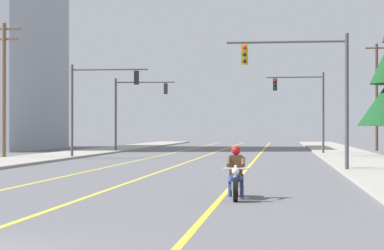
# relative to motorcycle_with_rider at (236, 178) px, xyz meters

# --- Properties ---
(lane_stripe_center) EXTENTS (0.16, 100.00, 0.01)m
(lane_stripe_center) POSITION_rel_motorcycle_with_rider_xyz_m (-4.20, 35.12, -0.58)
(lane_stripe_center) COLOR yellow
(lane_stripe_center) RESTS_ON ground
(lane_stripe_left) EXTENTS (0.16, 100.00, 0.01)m
(lane_stripe_left) POSITION_rel_motorcycle_with_rider_xyz_m (-7.50, 35.12, -0.58)
(lane_stripe_left) COLOR yellow
(lane_stripe_left) RESTS_ON ground
(lane_stripe_right) EXTENTS (0.16, 100.00, 0.01)m
(lane_stripe_right) POSITION_rel_motorcycle_with_rider_xyz_m (-0.42, 35.12, -0.58)
(lane_stripe_right) COLOR yellow
(lane_stripe_right) RESTS_ON ground
(sidewalk_kerb_right) EXTENTS (4.40, 110.00, 0.14)m
(sidewalk_kerb_right) POSITION_rel_motorcycle_with_rider_xyz_m (6.02, 30.12, -0.52)
(sidewalk_kerb_right) COLOR #9E998E
(sidewalk_kerb_right) RESTS_ON ground
(sidewalk_kerb_left) EXTENTS (4.40, 110.00, 0.14)m
(sidewalk_kerb_left) POSITION_rel_motorcycle_with_rider_xyz_m (-14.19, 30.12, -0.52)
(sidewalk_kerb_left) COLOR #9E998E
(sidewalk_kerb_left) RESTS_ON ground
(motorcycle_with_rider) EXTENTS (0.70, 2.19, 1.46)m
(motorcycle_with_rider) POSITION_rel_motorcycle_with_rider_xyz_m (0.00, 0.00, 0.00)
(motorcycle_with_rider) COLOR black
(motorcycle_with_rider) RESTS_ON ground
(traffic_signal_near_right) EXTENTS (5.44, 0.37, 6.20)m
(traffic_signal_near_right) POSITION_rel_motorcycle_with_rider_xyz_m (2.56, 13.10, 3.55)
(traffic_signal_near_right) COLOR #47474C
(traffic_signal_near_right) RESTS_ON ground
(traffic_signal_near_left) EXTENTS (5.17, 0.44, 6.20)m
(traffic_signal_near_left) POSITION_rel_motorcycle_with_rider_xyz_m (-11.05, 27.14, 3.53)
(traffic_signal_near_left) COLOR #47474C
(traffic_signal_near_left) RESTS_ON ground
(traffic_signal_mid_right) EXTENTS (4.32, 0.37, 6.20)m
(traffic_signal_mid_right) POSITION_rel_motorcycle_with_rider_xyz_m (3.14, 35.72, 3.48)
(traffic_signal_mid_right) COLOR #47474C
(traffic_signal_mid_right) RESTS_ON ground
(traffic_signal_mid_left) EXTENTS (5.09, 0.37, 6.20)m
(traffic_signal_mid_left) POSITION_rel_motorcycle_with_rider_xyz_m (-11.14, 40.36, 3.52)
(traffic_signal_mid_left) COLOR #47474C
(traffic_signal_mid_left) RESTS_ON ground
(utility_pole_left_near) EXTENTS (2.33, 0.26, 8.80)m
(utility_pole_left_near) POSITION_rel_motorcycle_with_rider_xyz_m (-16.61, 25.53, 4.18)
(utility_pole_left_near) COLOR brown
(utility_pole_left_near) RESTS_ON ground
(utility_pole_right_far) EXTENTS (1.93, 0.26, 9.58)m
(utility_pole_right_far) POSITION_rel_motorcycle_with_rider_xyz_m (9.70, 47.06, 4.40)
(utility_pole_right_far) COLOR #4C3828
(utility_pole_right_far) RESTS_ON ground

